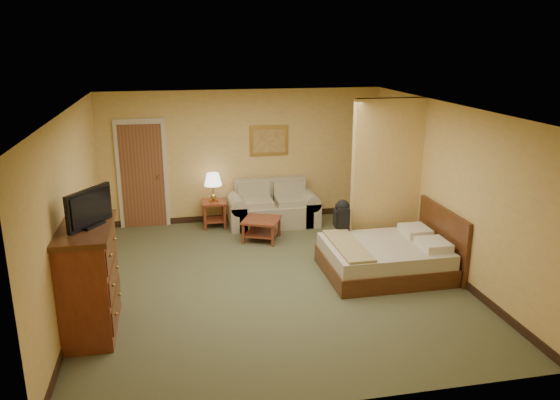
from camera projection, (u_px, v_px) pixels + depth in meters
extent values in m
plane|color=#505336|center=(272.00, 280.00, 8.27)|extent=(6.00, 6.00, 0.00)
plane|color=white|center=(271.00, 108.00, 7.54)|extent=(6.00, 6.00, 0.00)
cube|color=#DDB35E|center=(243.00, 156.00, 10.73)|extent=(5.50, 0.02, 2.60)
cube|color=#DDB35E|center=(72.00, 209.00, 7.38)|extent=(0.02, 6.00, 2.60)
cube|color=#DDB35E|center=(446.00, 188.00, 8.43)|extent=(0.02, 6.00, 2.60)
cube|color=#DDB35E|center=(386.00, 176.00, 9.19)|extent=(1.20, 0.15, 2.60)
cube|color=beige|center=(142.00, 174.00, 10.40)|extent=(0.94, 0.06, 2.10)
cube|color=brown|center=(142.00, 176.00, 10.40)|extent=(0.80, 0.04, 2.00)
cylinder|color=#AC803F|center=(159.00, 176.00, 10.40)|extent=(0.04, 0.12, 0.04)
cube|color=black|center=(244.00, 216.00, 11.07)|extent=(5.50, 0.02, 0.12)
cube|color=tan|center=(274.00, 214.00, 10.69)|extent=(1.43, 0.77, 0.43)
cube|color=tan|center=(270.00, 188.00, 10.87)|extent=(1.43, 0.18, 0.45)
cube|color=tan|center=(237.00, 215.00, 10.54)|extent=(0.31, 0.77, 0.48)
cube|color=tan|center=(309.00, 211.00, 10.81)|extent=(0.31, 0.77, 0.48)
cube|color=maroon|center=(214.00, 202.00, 10.50)|extent=(0.47, 0.47, 0.04)
cube|color=maroon|center=(214.00, 220.00, 10.60)|extent=(0.39, 0.39, 0.03)
cube|color=maroon|center=(205.00, 219.00, 10.36)|extent=(0.05, 0.05, 0.48)
cube|color=maroon|center=(225.00, 217.00, 10.43)|extent=(0.05, 0.05, 0.48)
cube|color=maroon|center=(204.00, 213.00, 10.72)|extent=(0.05, 0.05, 0.48)
cube|color=maroon|center=(223.00, 211.00, 10.79)|extent=(0.05, 0.05, 0.48)
cylinder|color=#AC803F|center=(214.00, 200.00, 10.49)|extent=(0.17, 0.17, 0.04)
cylinder|color=#AC803F|center=(213.00, 190.00, 10.43)|extent=(0.02, 0.02, 0.28)
cone|color=white|center=(213.00, 179.00, 10.37)|extent=(0.33, 0.33, 0.23)
cube|color=maroon|center=(262.00, 220.00, 9.82)|extent=(0.82, 0.82, 0.04)
cube|color=maroon|center=(262.00, 233.00, 9.90)|extent=(0.71, 0.71, 0.03)
cube|color=maroon|center=(249.00, 236.00, 9.58)|extent=(0.04, 0.04, 0.38)
cube|color=maroon|center=(273.00, 225.00, 10.18)|extent=(0.04, 0.04, 0.38)
cube|color=#B78E3F|center=(269.00, 141.00, 10.72)|extent=(0.76, 0.03, 0.59)
cube|color=#A16C31|center=(269.00, 141.00, 10.70)|extent=(0.64, 0.02, 0.47)
cube|color=maroon|center=(88.00, 282.00, 6.67)|extent=(0.60, 1.20, 1.31)
cube|color=#472310|center=(82.00, 229.00, 6.48)|extent=(0.68, 1.29, 0.07)
cube|color=black|center=(91.00, 225.00, 6.49)|extent=(0.33, 0.38, 0.03)
cube|color=black|center=(89.00, 207.00, 6.42)|extent=(0.45, 0.66, 0.45)
cube|color=#472310|center=(383.00, 265.00, 8.48)|extent=(1.82, 1.46, 0.27)
cube|color=beige|center=(384.00, 250.00, 8.41)|extent=(1.77, 1.40, 0.22)
cube|color=#472310|center=(442.00, 239.00, 8.56)|extent=(0.06, 1.55, 1.00)
cube|color=white|center=(434.00, 245.00, 8.18)|extent=(0.41, 0.50, 0.13)
cube|color=white|center=(415.00, 231.00, 8.78)|extent=(0.41, 0.50, 0.13)
cube|color=#9A8654|center=(348.00, 246.00, 8.26)|extent=(0.41, 1.37, 0.05)
cube|color=black|center=(342.00, 218.00, 8.99)|extent=(0.22, 0.31, 0.39)
sphere|color=black|center=(343.00, 207.00, 8.93)|extent=(0.23, 0.23, 0.23)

